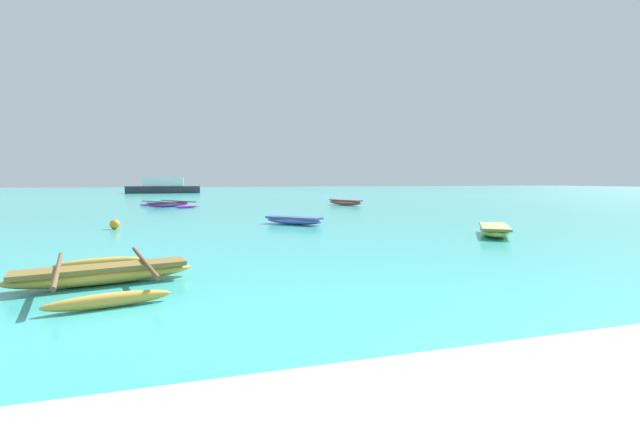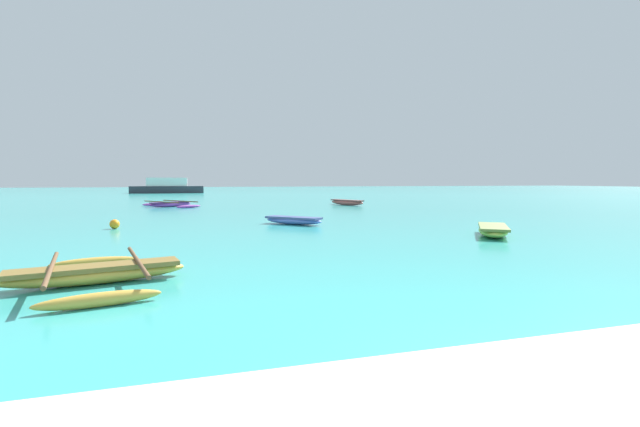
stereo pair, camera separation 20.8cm
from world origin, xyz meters
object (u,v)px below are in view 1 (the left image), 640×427
Objects in this scene: mooring_buoy_0 at (115,224)px; moored_boat_4 at (294,220)px; moored_boat_0 at (494,230)px; distant_ferry at (164,187)px; moored_boat_1 at (169,204)px; moored_boat_2 at (103,274)px; moored_boat_3 at (345,202)px.

moored_boat_4 is at bearing -2.11° from mooring_buoy_0.
distant_ferry is at bearing 48.78° from moored_boat_0.
moored_boat_4 is at bearing 80.05° from moored_boat_0.
moored_boat_4 is (-5.19, 5.17, -0.01)m from moored_boat_0.
mooring_buoy_0 is 46.20m from distant_ferry.
moored_boat_0 is at bearing -96.06° from moored_boat_1.
moored_boat_4 is (5.27, 8.56, 0.00)m from moored_boat_2.
moored_boat_1 is 13.09m from mooring_buoy_0.
moored_boat_3 is 1.37× the size of moored_boat_4.
moored_boat_2 is 55.03m from distant_ferry.
moored_boat_1 is 1.97× the size of moored_boat_4.
moored_boat_1 reaches higher than moored_boat_0.
moored_boat_4 is 47.03m from distant_ferry.
mooring_buoy_0 is at bearing -88.69° from distant_ferry.
moored_boat_3 is at bearing 47.38° from moored_boat_2.
moored_boat_1 is at bearing -86.15° from distant_ferry.
mooring_buoy_0 is at bearing 85.06° from moored_boat_2.
distant_ferry is (-1.05, 46.18, 0.69)m from mooring_buoy_0.
distant_ferry is at bearing 91.31° from mooring_buoy_0.
moored_boat_1 is at bearing 64.56° from moored_boat_0.
moored_boat_1 is (-10.49, 18.44, -0.00)m from moored_boat_0.
moored_boat_0 is 7.32m from moored_boat_4.
moored_boat_2 is 10.32× the size of mooring_buoy_0.
moored_boat_0 is 12.85m from mooring_buoy_0.
moored_boat_2 is at bearing -54.31° from moored_boat_3.
moored_boat_3 reaches higher than moored_boat_0.
moored_boat_2 is at bearing -87.65° from distant_ferry.
moored_boat_1 is at bearing 156.69° from moored_boat_4.
moored_boat_3 is 17.41m from mooring_buoy_0.
mooring_buoy_0 is (-6.47, 0.24, -0.00)m from moored_boat_4.
distant_ferry is (-14.00, 34.54, 0.65)m from moored_boat_3.
moored_boat_3 is at bearing 41.95° from mooring_buoy_0.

